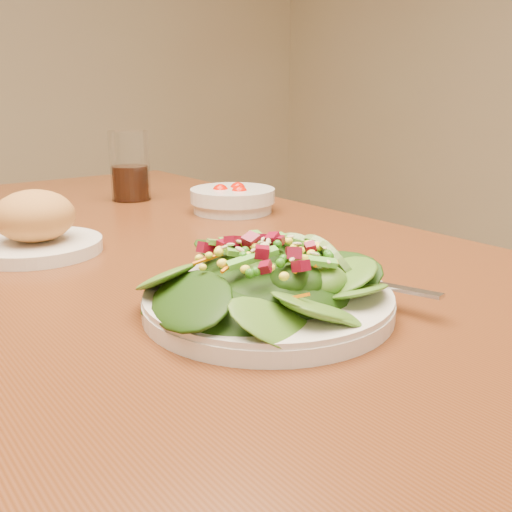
% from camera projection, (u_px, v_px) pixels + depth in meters
% --- Properties ---
extents(dining_table, '(0.90, 1.40, 0.75)m').
position_uv_depth(dining_table, '(114.00, 315.00, 0.84)').
color(dining_table, '#592C16').
rests_on(dining_table, ground_plane).
extents(salad_plate, '(0.26, 0.25, 0.07)m').
position_uv_depth(salad_plate, '(275.00, 285.00, 0.58)').
color(salad_plate, silver).
rests_on(salad_plate, dining_table).
extents(bread_plate, '(0.17, 0.17, 0.09)m').
position_uv_depth(bread_plate, '(36.00, 228.00, 0.78)').
color(bread_plate, silver).
rests_on(bread_plate, dining_table).
extents(tomato_bowl, '(0.16, 0.16, 0.05)m').
position_uv_depth(tomato_bowl, '(233.00, 199.00, 1.05)').
color(tomato_bowl, silver).
rests_on(tomato_bowl, dining_table).
extents(drinking_glass, '(0.08, 0.08, 0.14)m').
position_uv_depth(drinking_glass, '(130.00, 171.00, 1.16)').
color(drinking_glass, silver).
rests_on(drinking_glass, dining_table).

